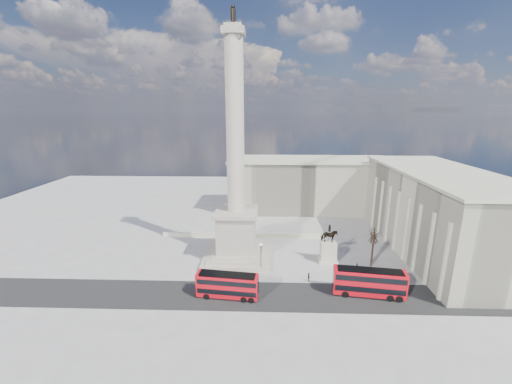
{
  "coord_description": "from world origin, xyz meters",
  "views": [
    {
      "loc": [
        6.17,
        -58.22,
        31.42
      ],
      "look_at": [
        4.28,
        1.57,
        15.72
      ],
      "focal_mm": 22.0,
      "sensor_mm": 36.0,
      "label": 1
    }
  ],
  "objects_px": {
    "red_bus_c": "(369,282)",
    "pedestrian_standing": "(376,272)",
    "victorian_lamp": "(261,255)",
    "red_bus_b": "(228,285)",
    "equestrian_statue": "(328,249)",
    "red_bus_a": "(228,286)",
    "pedestrian_walking": "(357,268)",
    "pedestrian_crossing": "(309,277)",
    "nelsons_column": "(236,201)"
  },
  "relations": [
    {
      "from": "red_bus_c",
      "to": "victorian_lamp",
      "type": "height_order",
      "value": "victorian_lamp"
    },
    {
      "from": "victorian_lamp",
      "to": "equestrian_statue",
      "type": "xyz_separation_m",
      "value": [
        14.2,
        4.77,
        -0.66
      ]
    },
    {
      "from": "red_bus_a",
      "to": "pedestrian_crossing",
      "type": "relative_size",
      "value": 6.09
    },
    {
      "from": "red_bus_c",
      "to": "pedestrian_standing",
      "type": "bearing_deg",
      "value": 70.59
    },
    {
      "from": "pedestrian_standing",
      "to": "nelsons_column",
      "type": "bearing_deg",
      "value": -25.47
    },
    {
      "from": "equestrian_statue",
      "to": "pedestrian_standing",
      "type": "height_order",
      "value": "equestrian_statue"
    },
    {
      "from": "red_bus_a",
      "to": "equestrian_statue",
      "type": "relative_size",
      "value": 1.28
    },
    {
      "from": "red_bus_b",
      "to": "equestrian_statue",
      "type": "height_order",
      "value": "equestrian_statue"
    },
    {
      "from": "red_bus_a",
      "to": "pedestrian_walking",
      "type": "height_order",
      "value": "red_bus_a"
    },
    {
      "from": "red_bus_c",
      "to": "red_bus_a",
      "type": "bearing_deg",
      "value": -169.23
    },
    {
      "from": "victorian_lamp",
      "to": "pedestrian_crossing",
      "type": "height_order",
      "value": "victorian_lamp"
    },
    {
      "from": "red_bus_b",
      "to": "red_bus_c",
      "type": "height_order",
      "value": "red_bus_c"
    },
    {
      "from": "red_bus_a",
      "to": "equestrian_statue",
      "type": "xyz_separation_m",
      "value": [
        19.68,
        13.82,
        0.69
      ]
    },
    {
      "from": "pedestrian_standing",
      "to": "pedestrian_crossing",
      "type": "distance_m",
      "value": 13.63
    },
    {
      "from": "red_bus_b",
      "to": "red_bus_a",
      "type": "bearing_deg",
      "value": -60.98
    },
    {
      "from": "nelsons_column",
      "to": "pedestrian_walking",
      "type": "distance_m",
      "value": 27.95
    },
    {
      "from": "red_bus_c",
      "to": "nelsons_column",
      "type": "bearing_deg",
      "value": 157.31
    },
    {
      "from": "red_bus_a",
      "to": "red_bus_c",
      "type": "distance_m",
      "value": 24.43
    },
    {
      "from": "red_bus_c",
      "to": "pedestrian_crossing",
      "type": "xyz_separation_m",
      "value": [
        -9.81,
        4.42,
        -1.68
      ]
    },
    {
      "from": "equestrian_statue",
      "to": "pedestrian_standing",
      "type": "bearing_deg",
      "value": -33.6
    },
    {
      "from": "victorian_lamp",
      "to": "pedestrian_standing",
      "type": "relative_size",
      "value": 4.01
    },
    {
      "from": "red_bus_b",
      "to": "pedestrian_standing",
      "type": "bearing_deg",
      "value": 22.86
    },
    {
      "from": "victorian_lamp",
      "to": "pedestrian_crossing",
      "type": "distance_m",
      "value": 10.05
    },
    {
      "from": "red_bus_b",
      "to": "pedestrian_crossing",
      "type": "distance_m",
      "value": 15.74
    },
    {
      "from": "red_bus_c",
      "to": "equestrian_statue",
      "type": "height_order",
      "value": "equestrian_statue"
    },
    {
      "from": "red_bus_a",
      "to": "red_bus_b",
      "type": "distance_m",
      "value": 0.36
    },
    {
      "from": "pedestrian_walking",
      "to": "red_bus_c",
      "type": "bearing_deg",
      "value": -107.77
    },
    {
      "from": "nelsons_column",
      "to": "red_bus_a",
      "type": "relative_size",
      "value": 4.63
    },
    {
      "from": "red_bus_a",
      "to": "equestrian_statue",
      "type": "distance_m",
      "value": 24.06
    },
    {
      "from": "red_bus_c",
      "to": "pedestrian_crossing",
      "type": "relative_size",
      "value": 6.96
    },
    {
      "from": "nelsons_column",
      "to": "pedestrian_standing",
      "type": "distance_m",
      "value": 31.22
    },
    {
      "from": "red_bus_c",
      "to": "victorian_lamp",
      "type": "relative_size",
      "value": 2.02
    },
    {
      "from": "equestrian_statue",
      "to": "red_bus_b",
      "type": "bearing_deg",
      "value": -145.77
    },
    {
      "from": "red_bus_c",
      "to": "equestrian_statue",
      "type": "bearing_deg",
      "value": 118.3
    },
    {
      "from": "red_bus_b",
      "to": "victorian_lamp",
      "type": "xyz_separation_m",
      "value": [
        5.62,
        8.71,
        1.34
      ]
    },
    {
      "from": "nelsons_column",
      "to": "red_bus_b",
      "type": "height_order",
      "value": "nelsons_column"
    },
    {
      "from": "pedestrian_walking",
      "to": "pedestrian_standing",
      "type": "xyz_separation_m",
      "value": [
        3.32,
        -1.1,
        -0.2
      ]
    },
    {
      "from": "red_bus_c",
      "to": "pedestrian_walking",
      "type": "xyz_separation_m",
      "value": [
        0.25,
        8.09,
        -1.6
      ]
    },
    {
      "from": "nelsons_column",
      "to": "red_bus_c",
      "type": "xyz_separation_m",
      "value": [
        24.26,
        -14.21,
        -10.35
      ]
    },
    {
      "from": "pedestrian_standing",
      "to": "victorian_lamp",
      "type": "bearing_deg",
      "value": -12.78
    },
    {
      "from": "red_bus_c",
      "to": "victorian_lamp",
      "type": "distance_m",
      "value": 20.45
    },
    {
      "from": "pedestrian_standing",
      "to": "pedestrian_walking",
      "type": "bearing_deg",
      "value": -29.31
    },
    {
      "from": "red_bus_a",
      "to": "equestrian_statue",
      "type": "bearing_deg",
      "value": 41.35
    },
    {
      "from": "pedestrian_crossing",
      "to": "red_bus_b",
      "type": "bearing_deg",
      "value": 105.09
    },
    {
      "from": "red_bus_c",
      "to": "pedestrian_walking",
      "type": "relative_size",
      "value": 6.39
    },
    {
      "from": "pedestrian_walking",
      "to": "pedestrian_crossing",
      "type": "height_order",
      "value": "pedestrian_walking"
    },
    {
      "from": "red_bus_b",
      "to": "equestrian_statue",
      "type": "distance_m",
      "value": 23.98
    },
    {
      "from": "victorian_lamp",
      "to": "pedestrian_crossing",
      "type": "relative_size",
      "value": 3.45
    },
    {
      "from": "red_bus_a",
      "to": "victorian_lamp",
      "type": "xyz_separation_m",
      "value": [
        5.48,
        9.04,
        1.34
      ]
    },
    {
      "from": "pedestrian_walking",
      "to": "victorian_lamp",
      "type": "bearing_deg",
      "value": 165.13
    }
  ]
}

